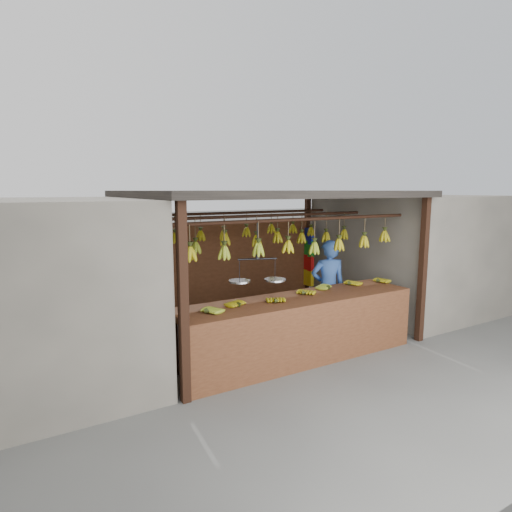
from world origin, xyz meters
TOP-DOWN VIEW (x-y plane):
  - ground at (0.00, 0.00)m, footprint 80.00×80.00m
  - stall at (0.00, 0.33)m, footprint 4.30×3.30m
  - neighbor_left at (-3.60, 0.00)m, footprint 3.00×3.00m
  - neighbor_right at (3.60, 0.00)m, footprint 3.00×3.00m
  - counter at (-0.12, -1.23)m, footprint 3.67×0.83m
  - hanging_bananas at (0.00, 0.00)m, footprint 3.65×2.26m
  - balance_scale at (-0.75, -1.00)m, footprint 0.75×0.45m
  - vendor at (0.90, -0.52)m, footprint 0.68×0.57m
  - bag_bundles at (1.94, 1.35)m, footprint 0.08×0.26m

SIDE VIEW (x-z plane):
  - ground at x=0.00m, z-range 0.00..0.00m
  - counter at x=-0.12m, z-range 0.23..1.19m
  - vendor at x=0.90m, z-range 0.00..1.61m
  - bag_bundles at x=1.94m, z-range 0.38..1.62m
  - neighbor_left at x=-3.60m, z-range 0.00..2.30m
  - neighbor_right at x=3.60m, z-range 0.00..2.30m
  - balance_scale at x=-0.75m, z-range 0.83..1.64m
  - hanging_bananas at x=0.00m, z-range 1.42..1.81m
  - stall at x=0.00m, z-range 0.77..3.17m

